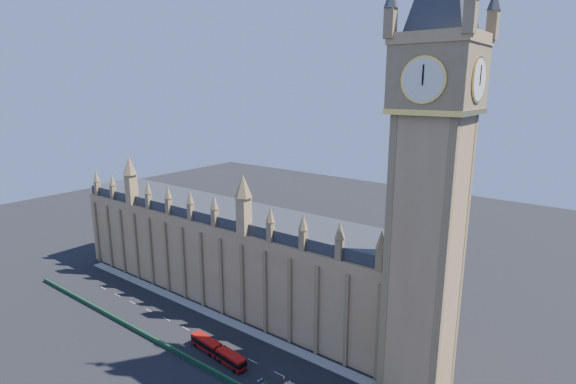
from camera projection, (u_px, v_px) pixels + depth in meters
The scene contains 8 objects.
ground at pixel (240, 355), 107.75m from camera, with size 400.00×400.00×0.00m, color black.
palace_westminster at pixel (229, 252), 136.34m from camera, with size 120.00×20.00×28.00m.
elizabeth_tower at pixel (434, 132), 83.41m from camera, with size 20.59×20.59×105.00m.
bridge_parapet at pixel (212, 371), 100.67m from camera, with size 160.00×0.60×1.20m, color #1E4C2D.
kerb_north at pixel (266, 338), 115.06m from camera, with size 160.00×3.00×0.16m, color gray.
red_bus at pixel (218, 351), 106.59m from camera, with size 18.23×4.43×3.07m.
cone_a at pixel (290, 382), 97.41m from camera, with size 0.58×0.58×0.72m.
cone_c at pixel (284, 378), 98.71m from camera, with size 0.55×0.55×0.73m.
Camera 1 is at (67.44, -68.95, 63.06)m, focal length 28.00 mm.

